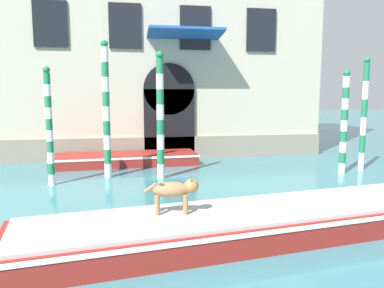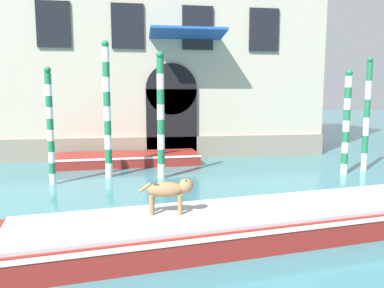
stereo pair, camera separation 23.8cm
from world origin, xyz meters
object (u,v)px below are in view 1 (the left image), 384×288
Objects in this scene: boat_foreground at (250,222)px; dog_on_deck at (175,190)px; mooring_pole_2 at (106,110)px; boat_moored_near_palazzo at (125,159)px; mooring_pole_0 at (49,126)px; mooring_pole_3 at (344,122)px; mooring_pole_4 at (364,114)px; mooring_pole_1 at (160,115)px.

boat_foreground is 1.58m from dog_on_deck.
mooring_pole_2 reaches higher than boat_foreground.
boat_moored_near_palazzo is at bearing 102.14° from dog_on_deck.
boat_foreground reaches higher than boat_moored_near_palazzo.
boat_foreground is 6.86m from mooring_pole_0.
mooring_pole_4 is (1.02, 0.43, 0.23)m from mooring_pole_3.
mooring_pole_1 reaches higher than boat_moored_near_palazzo.
mooring_pole_1 reaches higher than dog_on_deck.
dog_on_deck is 8.12m from mooring_pole_3.
mooring_pole_3 is at bearing -24.68° from boat_moored_near_palazzo.
mooring_pole_0 is at bearing 124.00° from boat_foreground.
dog_on_deck is 0.18× the size of boat_moored_near_palazzo.
dog_on_deck is 0.28× the size of mooring_pole_3.
mooring_pole_4 is at bearing -2.17° from mooring_pole_2.
boat_moored_near_palazzo is at bearing 75.43° from mooring_pole_2.
mooring_pole_3 is (7.85, -0.77, -0.44)m from mooring_pole_2.
mooring_pole_4 is at bearing -19.53° from boat_moored_near_palazzo.
mooring_pole_1 is at bearing 93.15° from dog_on_deck.
boat_foreground is at bearing -47.72° from mooring_pole_0.
mooring_pole_1 is at bearing -14.92° from mooring_pole_2.
boat_moored_near_palazzo is 2.96m from mooring_pole_2.
mooring_pole_4 is (8.31, -2.46, 1.77)m from boat_moored_near_palazzo.
mooring_pole_3 reaches higher than mooring_pole_0.
mooring_pole_0 is 1.84m from mooring_pole_2.
mooring_pole_2 reaches higher than dog_on_deck.
boat_moored_near_palazzo is 1.27× the size of mooring_pole_2.
boat_foreground is at bearing -63.17° from mooring_pole_2.
boat_moored_near_palazzo is 1.59× the size of mooring_pole_0.
mooring_pole_4 reaches higher than mooring_pole_0.
mooring_pole_0 is (-4.50, 4.95, 1.47)m from boat_foreground.
mooring_pole_0 is 1.00× the size of mooring_pole_3.
mooring_pole_2 is (-2.90, 5.73, 1.91)m from boat_foreground.
mooring_pole_1 is 1.15× the size of mooring_pole_3.
mooring_pole_4 is (7.18, 0.11, -0.03)m from mooring_pole_1.
dog_on_deck is at bearing 171.53° from boat_foreground.
mooring_pole_4 is (8.87, -0.34, -0.21)m from mooring_pole_2.
boat_moored_near_palazzo is at bearing 113.67° from mooring_pole_1.
mooring_pole_1 is (3.29, 0.32, 0.27)m from mooring_pole_0.
dog_on_deck is at bearing -143.95° from mooring_pole_4.
mooring_pole_2 reaches higher than boat_moored_near_palazzo.
boat_foreground is 2.21× the size of mooring_pole_1.
boat_moored_near_palazzo is (-0.91, 7.85, -0.75)m from dog_on_deck.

